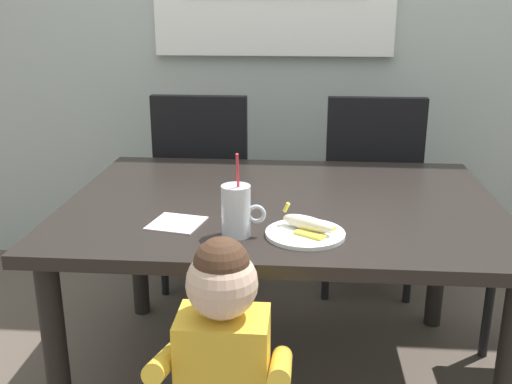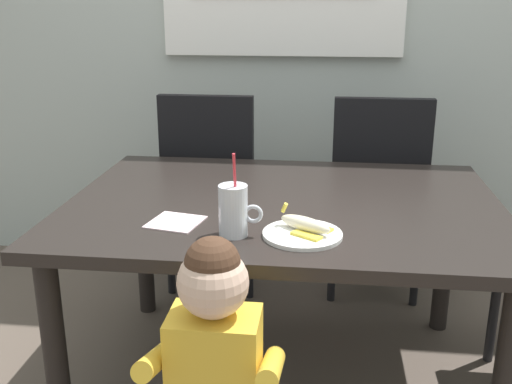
# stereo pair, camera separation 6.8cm
# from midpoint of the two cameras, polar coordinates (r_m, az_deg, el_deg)

# --- Properties ---
(ground_plane) EXTENTS (24.00, 24.00, 0.00)m
(ground_plane) POSITION_cam_midpoint_polar(r_m,az_deg,el_deg) (2.34, 1.46, -17.32)
(ground_plane) COLOR brown
(dining_table) EXTENTS (1.45, 1.06, 0.70)m
(dining_table) POSITION_cam_midpoint_polar(r_m,az_deg,el_deg) (2.05, 1.59, -2.93)
(dining_table) COLOR black
(dining_table) RESTS_ON ground
(dining_chair_left) EXTENTS (0.44, 0.45, 0.96)m
(dining_chair_left) POSITION_cam_midpoint_polar(r_m,az_deg,el_deg) (2.81, -5.57, 1.05)
(dining_chair_left) COLOR black
(dining_chair_left) RESTS_ON ground
(dining_chair_right) EXTENTS (0.44, 0.44, 0.96)m
(dining_chair_right) POSITION_cam_midpoint_polar(r_m,az_deg,el_deg) (2.79, 10.14, 0.76)
(dining_chair_right) COLOR black
(dining_chair_right) RESTS_ON ground
(toddler_standing) EXTENTS (0.33, 0.24, 0.84)m
(toddler_standing) POSITION_cam_midpoint_polar(r_m,az_deg,el_deg) (1.50, -4.49, -15.58)
(toddler_standing) COLOR #3F4760
(toddler_standing) RESTS_ON ground
(milk_cup) EXTENTS (0.13, 0.08, 0.25)m
(milk_cup) POSITION_cam_midpoint_polar(r_m,az_deg,el_deg) (1.70, -3.02, -2.09)
(milk_cup) COLOR silver
(milk_cup) RESTS_ON dining_table
(snack_plate) EXTENTS (0.23, 0.23, 0.01)m
(snack_plate) POSITION_cam_midpoint_polar(r_m,az_deg,el_deg) (1.72, 3.61, -4.02)
(snack_plate) COLOR white
(snack_plate) RESTS_ON dining_table
(peeled_banana) EXTENTS (0.17, 0.15, 0.07)m
(peeled_banana) POSITION_cam_midpoint_polar(r_m,az_deg,el_deg) (1.72, 3.91, -3.09)
(peeled_banana) COLOR #F4EAC6
(peeled_banana) RESTS_ON snack_plate
(paper_napkin) EXTENTS (0.18, 0.18, 0.00)m
(paper_napkin) POSITION_cam_midpoint_polar(r_m,az_deg,el_deg) (1.83, -8.66, -2.97)
(paper_napkin) COLOR silver
(paper_napkin) RESTS_ON dining_table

